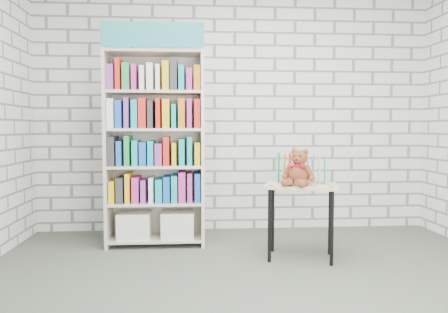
{
  "coord_description": "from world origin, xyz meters",
  "views": [
    {
      "loc": [
        -0.49,
        -3.03,
        1.18
      ],
      "look_at": [
        -0.2,
        0.95,
        0.92
      ],
      "focal_mm": 35.0,
      "sensor_mm": 36.0,
      "label": 1
    }
  ],
  "objects": [
    {
      "name": "room_shell",
      "position": [
        0.0,
        0.0,
        1.78
      ],
      "size": [
        4.52,
        4.02,
        2.81
      ],
      "color": "silver",
      "rests_on": "ground"
    },
    {
      "name": "teddy_bear",
      "position": [
        0.44,
        0.71,
        0.8
      ],
      "size": [
        0.31,
        0.3,
        0.32
      ],
      "color": "brown",
      "rests_on": "display_table"
    },
    {
      "name": "bookshelf",
      "position": [
        -0.86,
        1.36,
        0.99
      ],
      "size": [
        0.97,
        0.38,
        2.17
      ],
      "color": "beige",
      "rests_on": "ground"
    },
    {
      "name": "ground",
      "position": [
        0.0,
        0.0,
        0.0
      ],
      "size": [
        4.5,
        4.5,
        0.0
      ],
      "primitive_type": "plane",
      "color": "#434A3E",
      "rests_on": "ground"
    },
    {
      "name": "display_table",
      "position": [
        0.48,
        0.79,
        0.58
      ],
      "size": [
        0.72,
        0.58,
        0.68
      ],
      "color": "tan",
      "rests_on": "ground"
    },
    {
      "name": "table_books",
      "position": [
        0.51,
        0.89,
        0.81
      ],
      "size": [
        0.47,
        0.3,
        0.26
      ],
      "color": "#2AB5B7",
      "rests_on": "display_table"
    }
  ]
}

